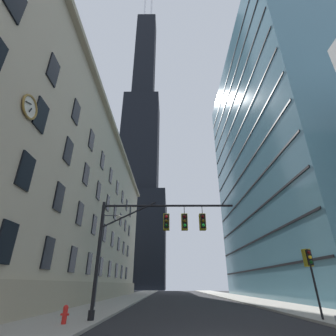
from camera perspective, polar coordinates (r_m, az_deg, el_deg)
The scene contains 7 objects.
station_building at distance 39.65m, azimuth -25.31°, elevation -7.85°, with size 17.07×59.53×24.61m.
dark_skyscraper at distance 118.10m, azimuth -6.68°, elevation 0.51°, with size 25.37×25.37×185.35m.
glass_office_midrise at distance 50.98m, azimuth 24.08°, elevation 3.35°, with size 14.74×41.06×49.15m.
traffic_signal_mast at distance 16.20m, azimuth -1.77°, elevation -14.15°, with size 8.75×0.63×6.82m.
traffic_light_near_right at distance 18.61m, azimuth 29.92°, elevation -18.33°, with size 0.40×0.63×3.84m.
street_lamppost at distance 26.13m, azimuth -14.92°, elevation -17.76°, with size 1.95×0.32×8.42m.
fire_hydrant at distance 15.46m, azimuth -22.80°, elevation -28.70°, with size 0.42×0.26×0.85m.
Camera 1 is at (-2.17, -10.52, 1.96)m, focal length 26.25 mm.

